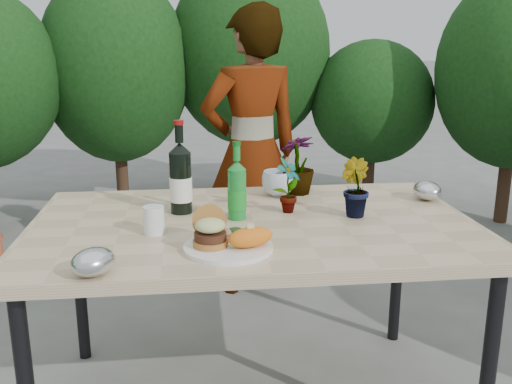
{
  "coord_description": "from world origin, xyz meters",
  "views": [
    {
      "loc": [
        -0.22,
        -1.96,
        1.38
      ],
      "look_at": [
        0.0,
        -0.08,
        0.88
      ],
      "focal_mm": 40.0,
      "sensor_mm": 36.0,
      "label": 1
    }
  ],
  "objects": [
    {
      "name": "seedling_left",
      "position": [
        0.14,
        0.09,
        0.86
      ],
      "size": [
        0.13,
        0.13,
        0.21
      ],
      "primitive_type": "imported",
      "rotation": [
        0.0,
        0.0,
        0.8
      ],
      "color": "#1E501B",
      "rests_on": "patio_table"
    },
    {
      "name": "sweet_potato",
      "position": [
        -0.04,
        -0.3,
        0.8
      ],
      "size": [
        0.17,
        0.12,
        0.06
      ],
      "primitive_type": "ellipsoid",
      "rotation": [
        0.0,
        0.0,
        0.35
      ],
      "color": "orange",
      "rests_on": "dinner_plate"
    },
    {
      "name": "dinner_plate",
      "position": [
        -0.11,
        -0.28,
        0.76
      ],
      "size": [
        0.28,
        0.28,
        0.01
      ],
      "primitive_type": "cylinder",
      "color": "white",
      "rests_on": "patio_table"
    },
    {
      "name": "patio_table",
      "position": [
        0.0,
        0.0,
        0.69
      ],
      "size": [
        1.6,
        1.0,
        0.75
      ],
      "color": "tan",
      "rests_on": "ground"
    },
    {
      "name": "wine_bottle",
      "position": [
        -0.26,
        0.14,
        0.88
      ],
      "size": [
        0.08,
        0.08,
        0.35
      ],
      "rotation": [
        0.0,
        0.0,
        -0.01
      ],
      "color": "black",
      "rests_on": "patio_table"
    },
    {
      "name": "burger_stack",
      "position": [
        -0.17,
        -0.27,
        0.81
      ],
      "size": [
        0.11,
        0.16,
        0.11
      ],
      "color": "#B7722D",
      "rests_on": "dinner_plate"
    },
    {
      "name": "foil_packet_left",
      "position": [
        -0.5,
        -0.44,
        0.79
      ],
      "size": [
        0.17,
        0.17,
        0.08
      ],
      "primitive_type": "ellipsoid",
      "rotation": [
        0.0,
        0.0,
        0.83
      ],
      "color": "silver",
      "rests_on": "patio_table"
    },
    {
      "name": "sparkling_water",
      "position": [
        -0.06,
        0.04,
        0.85
      ],
      "size": [
        0.07,
        0.07,
        0.29
      ],
      "rotation": [
        0.0,
        0.0,
        -0.37
      ],
      "color": "#177F2A",
      "rests_on": "patio_table"
    },
    {
      "name": "foil_packet_right",
      "position": [
        0.74,
        0.21,
        0.79
      ],
      "size": [
        0.12,
        0.14,
        0.08
      ],
      "primitive_type": "ellipsoid",
      "rotation": [
        0.0,
        0.0,
        1.66
      ],
      "color": "silver",
      "rests_on": "patio_table"
    },
    {
      "name": "grilled_veg",
      "position": [
        -0.09,
        -0.19,
        0.78
      ],
      "size": [
        0.08,
        0.05,
        0.03
      ],
      "color": "olive",
      "rests_on": "dinner_plate"
    },
    {
      "name": "seedling_right",
      "position": [
        0.23,
        0.37,
        0.88
      ],
      "size": [
        0.18,
        0.18,
        0.25
      ],
      "primitive_type": "imported",
      "rotation": [
        0.0,
        0.0,
        3.48
      ],
      "color": "#22511B",
      "rests_on": "patio_table"
    },
    {
      "name": "plastic_cup",
      "position": [
        -0.35,
        -0.1,
        0.8
      ],
      "size": [
        0.07,
        0.07,
        0.09
      ],
      "primitive_type": "cylinder",
      "color": "white",
      "rests_on": "patio_table"
    },
    {
      "name": "person",
      "position": [
        0.11,
        1.1,
        0.79
      ],
      "size": [
        0.66,
        0.52,
        1.58
      ],
      "primitive_type": "imported",
      "rotation": [
        0.0,
        0.0,
        3.42
      ],
      "color": "#A57652",
      "rests_on": "ground"
    },
    {
      "name": "seedling_mid",
      "position": [
        0.38,
        0.03,
        0.86
      ],
      "size": [
        0.13,
        0.15,
        0.22
      ],
      "primitive_type": "imported",
      "rotation": [
        0.0,
        0.0,
        1.95
      ],
      "color": "#2A5F20",
      "rests_on": "patio_table"
    },
    {
      "name": "shrub_hedge",
      "position": [
        -0.03,
        1.59,
        1.11
      ],
      "size": [
        6.93,
        5.09,
        2.08
      ],
      "color": "#382316",
      "rests_on": "ground"
    },
    {
      "name": "blue_bowl",
      "position": [
        0.14,
        0.34,
        0.8
      ],
      "size": [
        0.14,
        0.14,
        0.11
      ],
      "primitive_type": "imported",
      "rotation": [
        0.0,
        0.0,
        -0.08
      ],
      "color": "silver",
      "rests_on": "patio_table"
    }
  ]
}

